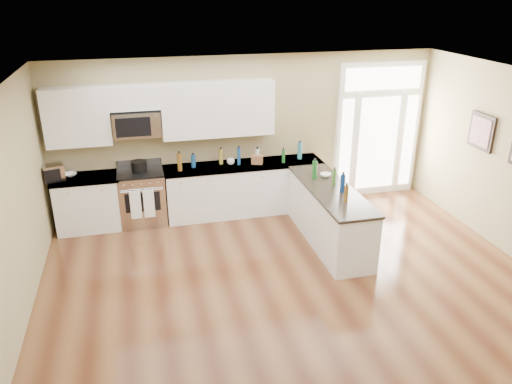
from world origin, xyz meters
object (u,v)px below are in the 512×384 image
(kitchen_range, at_px, (142,197))
(stockpot, at_px, (139,166))
(peninsula_cabinet, at_px, (329,217))
(toaster_oven, at_px, (54,173))

(kitchen_range, xyz_separation_m, stockpot, (-0.01, 0.03, 0.57))
(peninsula_cabinet, relative_size, kitchen_range, 2.15)
(stockpot, height_order, toaster_oven, toaster_oven)
(stockpot, bearing_deg, toaster_oven, -176.01)
(kitchen_range, relative_size, stockpot, 4.15)
(peninsula_cabinet, relative_size, toaster_oven, 7.25)
(kitchen_range, bearing_deg, toaster_oven, -177.41)
(kitchen_range, distance_m, stockpot, 0.57)
(kitchen_range, bearing_deg, stockpot, 100.14)
(kitchen_range, height_order, stockpot, stockpot)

